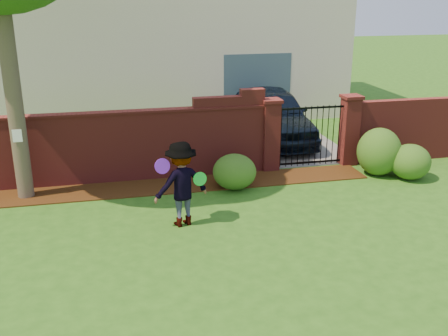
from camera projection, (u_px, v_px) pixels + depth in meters
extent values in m
cube|color=#2B5B16|center=(210.00, 248.00, 9.74)|extent=(80.00, 80.00, 0.01)
cube|color=#341A09|center=(143.00, 188.00, 12.62)|extent=(11.10, 1.08, 0.03)
cube|color=maroon|center=(89.00, 150.00, 12.71)|extent=(8.70, 0.25, 1.70)
cube|color=maroon|center=(229.00, 102.00, 13.10)|extent=(1.80, 0.25, 0.30)
cube|color=maroon|center=(252.00, 92.00, 13.15)|extent=(0.60, 0.25, 0.16)
cube|color=maroon|center=(86.00, 114.00, 12.42)|extent=(8.70, 0.31, 0.06)
cube|color=maroon|center=(416.00, 129.00, 14.53)|extent=(4.00, 0.25, 1.70)
cube|color=maroon|center=(270.00, 137.00, 13.64)|extent=(0.42, 0.42, 1.80)
cube|color=maroon|center=(271.00, 101.00, 13.34)|extent=(0.50, 0.50, 0.08)
cube|color=maroon|center=(349.00, 132.00, 14.10)|extent=(0.42, 0.42, 1.80)
cube|color=maroon|center=(352.00, 97.00, 13.80)|extent=(0.50, 0.50, 0.08)
cylinder|color=black|center=(281.00, 138.00, 13.72)|extent=(0.02, 0.02, 1.60)
cylinder|color=black|center=(287.00, 137.00, 13.75)|extent=(0.02, 0.02, 1.60)
cylinder|color=black|center=(293.00, 137.00, 13.79)|extent=(0.02, 0.02, 1.60)
cylinder|color=black|center=(299.00, 137.00, 13.82)|extent=(0.02, 0.02, 1.60)
cylinder|color=black|center=(304.00, 136.00, 13.85)|extent=(0.02, 0.02, 1.60)
cylinder|color=black|center=(310.00, 136.00, 13.89)|extent=(0.02, 0.02, 1.60)
cylinder|color=black|center=(316.00, 136.00, 13.92)|extent=(0.02, 0.02, 1.60)
cylinder|color=black|center=(322.00, 135.00, 13.95)|extent=(0.02, 0.02, 1.60)
cylinder|color=black|center=(327.00, 135.00, 13.99)|extent=(0.02, 0.02, 1.60)
cylinder|color=black|center=(333.00, 134.00, 14.02)|extent=(0.02, 0.02, 1.60)
cylinder|color=black|center=(339.00, 134.00, 14.06)|extent=(0.02, 0.02, 1.60)
cube|color=black|center=(309.00, 162.00, 14.12)|extent=(1.78, 0.03, 0.05)
cube|color=black|center=(312.00, 108.00, 13.64)|extent=(1.78, 0.03, 0.05)
cube|color=slate|center=(265.00, 129.00, 17.85)|extent=(3.20, 8.00, 0.01)
cube|color=beige|center=(173.00, 30.00, 20.05)|extent=(12.00, 6.00, 6.00)
cube|color=#384C5B|center=(257.00, 88.00, 18.43)|extent=(2.40, 0.12, 2.40)
imported|color=black|center=(275.00, 116.00, 16.15)|extent=(2.14, 4.85, 1.62)
cylinder|color=#47392B|center=(6.00, 41.00, 10.99)|extent=(0.36, 0.36, 7.00)
cube|color=white|center=(17.00, 136.00, 11.46)|extent=(0.20, 0.01, 0.28)
ellipsoid|color=#235319|center=(235.00, 172.00, 12.49)|extent=(1.03, 1.03, 0.84)
ellipsoid|color=#235319|center=(379.00, 152.00, 13.38)|extent=(1.11, 1.11, 1.22)
ellipsoid|color=#235319|center=(410.00, 162.00, 13.13)|extent=(1.00, 1.00, 0.89)
imported|color=gray|center=(182.00, 185.00, 10.43)|extent=(1.24, 0.91, 1.73)
cylinder|color=purple|center=(162.00, 166.00, 10.09)|extent=(0.31, 0.15, 0.30)
cylinder|color=green|center=(200.00, 179.00, 10.40)|extent=(0.29, 0.10, 0.28)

